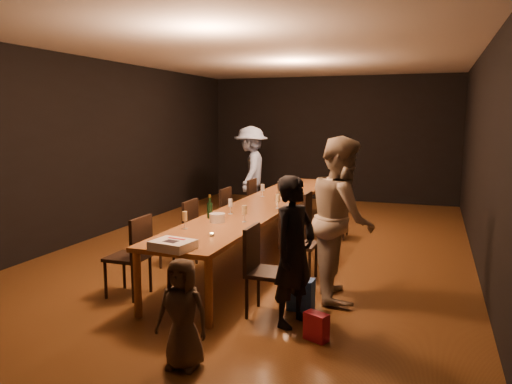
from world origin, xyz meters
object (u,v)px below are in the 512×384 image
(chair_right_2, at_px, (320,224))
(woman_birthday, at_px, (294,251))
(champagne_bottle, at_px, (210,206))
(man_blue, at_px, (251,171))
(ice_bucket, at_px, (283,188))
(plate_stack, at_px, (217,218))
(table, at_px, (265,205))
(chair_left_0, at_px, (128,256))
(chair_left_3, at_px, (242,204))
(child, at_px, (182,314))
(chair_left_2, at_px, (215,217))
(chair_right_1, at_px, (299,244))
(chair_left_1, at_px, (178,233))
(chair_right_3, at_px, (335,210))
(woman_tan, at_px, (342,218))
(chair_right_0, at_px, (269,271))
(birthday_cake, at_px, (173,245))

(chair_right_2, xyz_separation_m, woman_birthday, (0.30, -2.53, 0.28))
(champagne_bottle, bearing_deg, man_blue, 102.67)
(woman_birthday, height_order, ice_bucket, woman_birthday)
(chair_right_2, relative_size, plate_stack, 4.81)
(table, xyz_separation_m, chair_left_0, (-0.85, -2.40, -0.24))
(chair_right_2, bearing_deg, man_blue, -141.10)
(chair_left_3, xyz_separation_m, champagne_bottle, (0.57, -2.59, 0.44))
(chair_right_2, bearing_deg, ice_bucket, -135.44)
(child, distance_m, plate_stack, 2.21)
(woman_birthday, xyz_separation_m, champagne_bottle, (-1.43, 1.14, 0.16))
(champagne_bottle, bearing_deg, chair_left_2, 112.26)
(chair_left_2, xyz_separation_m, man_blue, (-0.30, 2.48, 0.46))
(chair_right_1, xyz_separation_m, chair_left_1, (-1.70, 0.00, 0.00))
(table, xyz_separation_m, chair_left_1, (-0.85, -1.20, -0.24))
(woman_birthday, height_order, child, woman_birthday)
(chair_right_3, distance_m, woman_tan, 2.92)
(chair_right_3, distance_m, chair_left_1, 2.94)
(chair_left_2, relative_size, ice_bucket, 4.24)
(chair_right_1, xyz_separation_m, chair_left_0, (-1.70, -1.20, 0.00))
(chair_left_3, relative_size, ice_bucket, 4.24)
(chair_left_3, bearing_deg, table, -144.69)
(woman_birthday, distance_m, plate_stack, 1.56)
(chair_right_0, xyz_separation_m, ice_bucket, (-0.81, 3.22, 0.39))
(chair_right_1, xyz_separation_m, birthday_cake, (-0.83, -1.70, 0.33))
(child, bearing_deg, chair_left_0, 134.57)
(chair_right_1, relative_size, chair_left_3, 1.00)
(chair_left_0, distance_m, woman_tan, 2.47)
(woman_birthday, relative_size, child, 1.62)
(table, height_order, chair_left_3, chair_left_3)
(woman_birthday, bearing_deg, chair_right_3, 26.04)
(woman_birthday, bearing_deg, chair_left_3, 49.63)
(chair_right_1, distance_m, woman_tan, 0.86)
(chair_left_0, distance_m, chair_left_1, 1.20)
(chair_left_1, xyz_separation_m, child, (1.38, -2.47, -0.01))
(chair_right_1, relative_size, chair_right_3, 1.00)
(man_blue, bearing_deg, chair_left_3, 1.19)
(chair_right_2, bearing_deg, chair_left_2, -90.00)
(chair_left_0, xyz_separation_m, chair_left_3, (0.00, 3.60, 0.00))
(chair_left_0, bearing_deg, plate_stack, -42.85)
(table, distance_m, chair_left_0, 2.56)
(plate_stack, distance_m, champagne_bottle, 0.29)
(chair_left_0, bearing_deg, table, -19.50)
(chair_right_1, bearing_deg, chair_right_2, 180.00)
(chair_left_0, relative_size, chair_left_3, 1.00)
(child, height_order, plate_stack, child)
(chair_left_0, xyz_separation_m, man_blue, (-0.30, 4.88, 0.46))
(chair_left_2, bearing_deg, ice_bucket, -47.34)
(champagne_bottle, bearing_deg, table, 78.62)
(chair_right_3, distance_m, child, 4.88)
(chair_right_1, bearing_deg, woman_birthday, 12.69)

